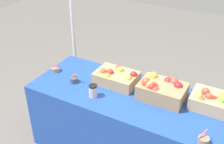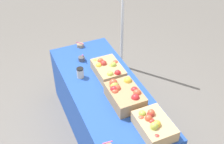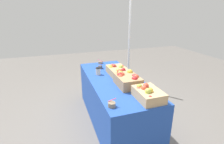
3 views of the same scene
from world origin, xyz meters
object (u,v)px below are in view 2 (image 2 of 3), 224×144
object	(u,v)px
apple_crate_middle	(124,94)
sample_bowl_near	(82,59)
sample_bowl_far	(80,45)
coffee_cup	(80,73)
tent_pole	(123,6)
apple_crate_right	(108,69)
apple_crate_left	(154,125)

from	to	relation	value
apple_crate_middle	sample_bowl_near	bearing A→B (deg)	-169.16
sample_bowl_far	sample_bowl_near	bearing A→B (deg)	-15.81
sample_bowl_near	coffee_cup	world-z (taller)	coffee_cup
coffee_cup	sample_bowl_near	bearing A→B (deg)	158.69
apple_crate_middle	tent_pole	world-z (taller)	tent_pole
tent_pole	apple_crate_middle	bearing A→B (deg)	-24.83
sample_bowl_far	tent_pole	size ratio (longest dim) A/B	0.05
apple_crate_right	sample_bowl_near	distance (m)	0.42
coffee_cup	sample_bowl_far	bearing A→B (deg)	161.42
apple_crate_middle	sample_bowl_far	size ratio (longest dim) A/B	4.14
sample_bowl_near	sample_bowl_far	world-z (taller)	sample_bowl_near
tent_pole	sample_bowl_far	bearing A→B (deg)	-67.97
apple_crate_right	coffee_cup	size ratio (longest dim) A/B	3.39
apple_crate_right	tent_pole	xyz separation A→B (m)	(-0.97, 0.64, 0.24)
apple_crate_left	tent_pole	bearing A→B (deg)	162.59
sample_bowl_far	apple_crate_right	bearing A→B (deg)	8.71
coffee_cup	tent_pole	xyz separation A→B (m)	(-0.90, 0.94, 0.25)
sample_bowl_near	coffee_cup	size ratio (longest dim) A/B	0.89
apple_crate_right	sample_bowl_far	bearing A→B (deg)	-171.29
apple_crate_middle	coffee_cup	bearing A→B (deg)	-153.21
apple_crate_left	sample_bowl_far	world-z (taller)	apple_crate_left
apple_crate_left	tent_pole	xyz separation A→B (m)	(-1.90, 0.59, 0.24)
apple_crate_middle	sample_bowl_near	world-z (taller)	apple_crate_middle
apple_crate_right	tent_pole	size ratio (longest dim) A/B	0.19
apple_crate_left	sample_bowl_near	world-z (taller)	apple_crate_left
coffee_cup	tent_pole	world-z (taller)	tent_pole
apple_crate_middle	apple_crate_right	size ratio (longest dim) A/B	1.01
apple_crate_middle	apple_crate_right	distance (m)	0.47
apple_crate_left	apple_crate_right	xyz separation A→B (m)	(-0.92, -0.05, -0.00)
apple_crate_left	sample_bowl_near	xyz separation A→B (m)	(-1.29, -0.23, -0.04)
apple_crate_right	sample_bowl_near	xyz separation A→B (m)	(-0.37, -0.19, -0.04)
sample_bowl_far	coffee_cup	size ratio (longest dim) A/B	0.83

